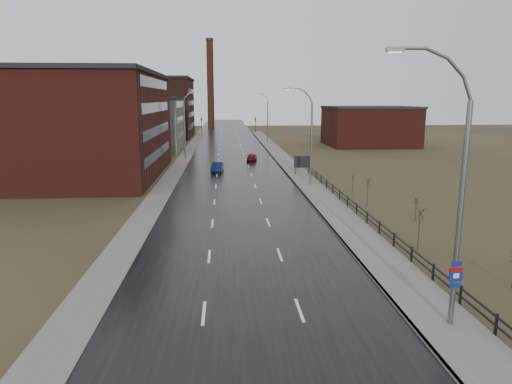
{
  "coord_description": "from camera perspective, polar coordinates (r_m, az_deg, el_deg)",
  "views": [
    {
      "loc": [
        -1.19,
        -16.22,
        10.06
      ],
      "look_at": [
        1.16,
        18.2,
        3.0
      ],
      "focal_mm": 32.0,
      "sensor_mm": 36.0,
      "label": 1
    }
  ],
  "objects": [
    {
      "name": "smokestack",
      "position": [
        166.38,
        -5.72,
        13.39
      ],
      "size": [
        2.7,
        2.7,
        30.7
      ],
      "color": "#331611",
      "rests_on": "ground"
    },
    {
      "name": "shrub_c",
      "position": [
        32.63,
        19.74,
        -4.18
      ],
      "size": [
        0.7,
        0.74,
        2.99
      ],
      "color": "#382D23",
      "rests_on": "ground"
    },
    {
      "name": "traffic_light_left",
      "position": [
        136.5,
        -6.86,
        9.2
      ],
      "size": [
        0.58,
        2.73,
        5.3
      ],
      "color": "black",
      "rests_on": "ground"
    },
    {
      "name": "warehouse_near",
      "position": [
        64.43,
        -22.02,
        7.8
      ],
      "size": [
        22.44,
        28.56,
        13.5
      ],
      "color": "#471914",
      "rests_on": "ground"
    },
    {
      "name": "building_right",
      "position": [
        103.31,
        13.98,
        8.01
      ],
      "size": [
        18.36,
        16.32,
        8.5
      ],
      "color": "#471914",
      "rests_on": "ground"
    },
    {
      "name": "car_near",
      "position": [
        63.56,
        -4.84,
        3.05
      ],
      "size": [
        1.81,
        4.28,
        1.37
      ],
      "primitive_type": "imported",
      "rotation": [
        0.0,
        0.0,
        -0.09
      ],
      "color": "#0B1339",
      "rests_on": "ground"
    },
    {
      "name": "warehouse_mid",
      "position": [
        95.83,
        -14.16,
        8.35
      ],
      "size": [
        16.32,
        20.4,
        10.5
      ],
      "color": "slate",
      "rests_on": "ground"
    },
    {
      "name": "shrub_e",
      "position": [
        44.5,
        13.79,
        0.08
      ],
      "size": [
        0.65,
        0.68,
        2.74
      ],
      "color": "#382D23",
      "rests_on": "ground"
    },
    {
      "name": "streetlight_right_mid",
      "position": [
        53.28,
        6.63,
        6.95
      ],
      "size": [
        3.36,
        0.28,
        11.35
      ],
      "color": "slate",
      "rests_on": "ground"
    },
    {
      "name": "sidewalk_right",
      "position": [
        53.09,
        6.78,
        0.66
      ],
      "size": [
        3.2,
        180.0,
        0.18
      ],
      "primitive_type": "cube",
      "color": "#595651",
      "rests_on": "ground"
    },
    {
      "name": "guardrail",
      "position": [
        37.58,
        14.05,
        -3.19
      ],
      "size": [
        0.1,
        53.05,
        1.1
      ],
      "color": "black",
      "rests_on": "ground"
    },
    {
      "name": "warehouse_far",
      "position": [
        126.14,
        -14.09,
        10.18
      ],
      "size": [
        26.52,
        24.48,
        15.5
      ],
      "color": "#331611",
      "rests_on": "ground"
    },
    {
      "name": "traffic_light_right",
      "position": [
        136.64,
        -0.05,
        9.28
      ],
      "size": [
        0.58,
        2.73,
        5.3
      ],
      "color": "black",
      "rests_on": "ground"
    },
    {
      "name": "road",
      "position": [
        76.89,
        -3.0,
        4.06
      ],
      "size": [
        14.0,
        300.0,
        0.06
      ],
      "primitive_type": "cube",
      "color": "black",
      "rests_on": "ground"
    },
    {
      "name": "ground",
      "position": [
        19.13,
        0.25,
        -20.17
      ],
      "size": [
        320.0,
        320.0,
        0.0
      ],
      "primitive_type": "plane",
      "color": "#2D2819",
      "rests_on": "ground"
    },
    {
      "name": "curb_right",
      "position": [
        52.84,
        5.16,
        0.64
      ],
      "size": [
        0.16,
        180.0,
        0.18
      ],
      "primitive_type": "cube",
      "color": "slate",
      "rests_on": "ground"
    },
    {
      "name": "shrub_d",
      "position": [
        40.3,
        19.35,
        -1.92
      ],
      "size": [
        0.5,
        0.53,
        2.11
      ],
      "color": "#382D23",
      "rests_on": "ground"
    },
    {
      "name": "streetlight_left",
      "position": [
        78.61,
        -8.75,
        8.36
      ],
      "size": [
        3.36,
        0.28,
        11.35
      ],
      "color": "slate",
      "rests_on": "ground"
    },
    {
      "name": "shrub_f",
      "position": [
        50.79,
        12.01,
        1.07
      ],
      "size": [
        0.47,
        0.49,
        1.94
      ],
      "color": "#382D23",
      "rests_on": "ground"
    },
    {
      "name": "car_far",
      "position": [
        74.87,
        -0.54,
        4.36
      ],
      "size": [
        2.0,
        4.04,
        1.32
      ],
      "primitive_type": "imported",
      "rotation": [
        0.0,
        0.0,
        3.03
      ],
      "color": "#510D10",
      "rests_on": "ground"
    },
    {
      "name": "billboard",
      "position": [
        61.24,
        5.81,
        3.71
      ],
      "size": [
        2.26,
        0.17,
        2.61
      ],
      "color": "black",
      "rests_on": "ground"
    },
    {
      "name": "sidewalk_left",
      "position": [
        77.19,
        -9.11,
        3.98
      ],
      "size": [
        2.4,
        260.0,
        0.12
      ],
      "primitive_type": "cube",
      "color": "#595651",
      "rests_on": "ground"
    },
    {
      "name": "streetlight_main",
      "position": [
        21.01,
        23.56,
        -0.4
      ],
      "size": [
        3.91,
        0.29,
        12.11
      ],
      "color": "slate",
      "rests_on": "ground"
    },
    {
      "name": "streetlight_right_far",
      "position": [
        106.75,
        1.32,
        9.3
      ],
      "size": [
        3.36,
        0.28,
        11.35
      ],
      "color": "slate",
      "rests_on": "ground"
    }
  ]
}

